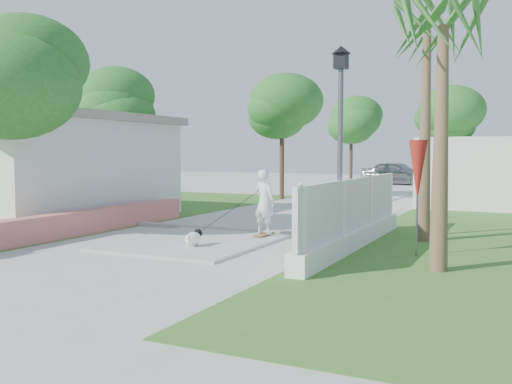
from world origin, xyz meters
The scene contains 21 objects.
ground centered at (0.00, 0.00, 0.00)m, with size 90.00×90.00×0.00m, color #B7B7B2.
path_strip centered at (0.00, 20.00, 0.03)m, with size 3.20×36.00×0.06m, color #B7B7B2.
curb centered at (0.00, 6.00, 0.05)m, with size 6.50×0.25×0.10m, color #999993.
grass_left centered at (-7.00, 8.00, 0.01)m, with size 8.00×20.00×0.01m, color #3F6B21.
pink_wall centered at (-3.30, 3.55, 0.31)m, with size 0.45×8.20×0.80m.
house_left centered at (-8.00, 6.00, 1.64)m, with size 8.40×7.40×3.23m.
lattice_fence centered at (3.40, 5.00, 0.54)m, with size 0.35×7.00×1.50m.
building_right centered at (6.00, 18.00, 1.30)m, with size 6.00×8.00×2.60m, color silver.
street_lamp centered at (2.90, 5.50, 2.43)m, with size 0.44×0.44×4.44m.
bollard centered at (0.20, 10.00, 0.58)m, with size 0.14×0.14×1.09m.
patio_umbrella centered at (4.80, 4.50, 1.69)m, with size 0.36×0.36×2.30m.
tree_left_near centered at (-4.48, 2.98, 3.82)m, with size 3.60×3.60×5.28m.
tree_left_mid centered at (-5.48, 8.48, 3.50)m, with size 3.20×3.20×4.85m.
tree_path_left centered at (-2.98, 15.98, 3.82)m, with size 3.40×3.40×5.23m.
tree_path_right centered at (3.22, 19.98, 3.49)m, with size 3.00×3.00×4.79m.
tree_path_far centered at (-2.78, 25.98, 3.82)m, with size 3.20×3.20×5.17m.
palm_far centered at (4.60, 6.50, 4.48)m, with size 1.80×1.80×5.30m.
palm_near centered at (5.40, 3.20, 3.95)m, with size 1.80×1.80×4.70m.
skateboarder centered at (0.74, 4.76, 0.75)m, with size 1.03×2.29×1.65m.
dog centered at (0.35, 3.33, 0.23)m, with size 0.30×0.62×0.42m.
parked_car centered at (-0.63, 28.74, 0.75)m, with size 1.77×4.39×1.50m, color #B1B4B9.
Camera 1 is at (6.78, -6.98, 2.06)m, focal length 40.00 mm.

